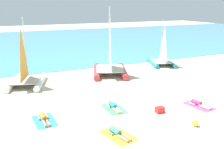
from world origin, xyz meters
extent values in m
plane|color=beige|center=(0.00, 10.00, 0.00)|extent=(120.00, 120.00, 0.00)
cube|color=#4C9EB7|center=(0.00, 32.49, 0.03)|extent=(120.00, 40.00, 0.05)
cylinder|color=teal|center=(7.18, 11.10, 0.20)|extent=(1.52, 3.53, 0.41)
cylinder|color=teal|center=(8.96, 10.51, 0.20)|extent=(1.52, 3.53, 0.41)
cube|color=silver|center=(8.01, 10.64, 0.43)|extent=(2.50, 2.77, 0.05)
cylinder|color=silver|center=(8.17, 11.13, 2.54)|extent=(0.09, 0.09, 4.26)
pyramid|color=white|center=(7.91, 10.33, 2.41)|extent=(0.64, 1.80, 3.58)
cylinder|color=white|center=(-6.60, 9.84, 0.23)|extent=(1.69, 3.96, 0.46)
cylinder|color=white|center=(-4.60, 9.18, 0.23)|extent=(1.69, 3.96, 0.46)
cube|color=silver|center=(-5.66, 9.33, 0.49)|extent=(2.80, 3.10, 0.06)
cylinder|color=silver|center=(-5.48, 9.87, 2.85)|extent=(0.10, 0.10, 4.78)
pyramid|color=orange|center=(-5.77, 8.97, 2.71)|extent=(0.71, 2.02, 4.02)
cylinder|color=#CC3838|center=(0.56, 10.22, 0.26)|extent=(2.14, 4.49, 0.53)
cylinder|color=#CC3838|center=(2.81, 9.35, 0.26)|extent=(2.14, 4.49, 0.53)
cube|color=silver|center=(1.60, 9.58, 0.56)|extent=(3.30, 3.61, 0.07)
cylinder|color=silver|center=(1.84, 10.19, 3.27)|extent=(0.11, 0.11, 5.48)
pyramid|color=#EAEA99|center=(1.45, 9.18, 3.10)|extent=(0.92, 2.28, 4.60)
cube|color=#338CD8|center=(-5.50, 2.45, 0.01)|extent=(1.18, 1.95, 0.01)
cylinder|color=orange|center=(-5.51, 2.65, 0.16)|extent=(0.33, 0.63, 0.30)
sphere|color=tan|center=(-5.53, 3.06, 0.16)|extent=(0.22, 0.22, 0.22)
cylinder|color=tan|center=(-5.57, 2.00, 0.08)|extent=(0.17, 0.79, 0.14)
cylinder|color=tan|center=(-5.39, 2.00, 0.08)|extent=(0.17, 0.79, 0.14)
cylinder|color=tan|center=(-5.73, 2.79, 0.07)|extent=(0.12, 0.45, 0.10)
cylinder|color=tan|center=(-5.30, 2.81, 0.07)|extent=(0.12, 0.45, 0.10)
cube|color=yellow|center=(-2.53, -0.64, 0.01)|extent=(1.54, 2.11, 0.01)
cylinder|color=#3FB28C|center=(-2.58, -0.45, 0.16)|extent=(0.44, 0.68, 0.30)
sphere|color=tan|center=(-2.68, -0.05, 0.16)|extent=(0.22, 0.22, 0.22)
cylinder|color=tan|center=(-2.50, -1.10, 0.08)|extent=(0.33, 0.79, 0.14)
cylinder|color=tan|center=(-2.33, -1.05, 0.08)|extent=(0.33, 0.79, 0.14)
cylinder|color=tan|center=(-2.83, -0.35, 0.07)|extent=(0.21, 0.46, 0.10)
cylinder|color=tan|center=(-2.40, -0.24, 0.07)|extent=(0.21, 0.46, 0.10)
cube|color=#4CB266|center=(-1.33, 2.39, 0.01)|extent=(1.11, 1.91, 0.01)
cylinder|color=#268CCC|center=(-1.33, 2.59, 0.16)|extent=(0.30, 0.62, 0.30)
sphere|color=#D8AD84|center=(-1.33, 2.99, 0.16)|extent=(0.22, 0.22, 0.22)
cylinder|color=#D8AD84|center=(-1.42, 1.94, 0.08)|extent=(0.14, 0.78, 0.14)
cylinder|color=#D8AD84|center=(-1.24, 1.94, 0.08)|extent=(0.14, 0.78, 0.14)
cylinder|color=#D8AD84|center=(-1.55, 2.74, 0.07)|extent=(0.10, 0.45, 0.10)
cylinder|color=#D8AD84|center=(-1.11, 2.74, 0.07)|extent=(0.10, 0.45, 0.10)
cube|color=#D84C99|center=(3.73, 0.60, 0.01)|extent=(1.38, 2.05, 0.01)
cylinder|color=#D83372|center=(3.69, 0.80, 0.16)|extent=(0.39, 0.66, 0.30)
sphere|color=#D8AD84|center=(3.63, 1.20, 0.16)|extent=(0.22, 0.22, 0.22)
cylinder|color=#D8AD84|center=(3.71, 0.14, 0.08)|extent=(0.26, 0.79, 0.14)
cylinder|color=#D8AD84|center=(3.89, 0.17, 0.08)|extent=(0.26, 0.79, 0.14)
cylinder|color=#D8AD84|center=(3.45, 0.92, 0.07)|extent=(0.17, 0.46, 0.10)
cylinder|color=#D8AD84|center=(3.89, 0.99, 0.07)|extent=(0.17, 0.46, 0.10)
sphere|color=yellow|center=(1.56, -1.44, 0.18)|extent=(0.35, 0.35, 0.35)
cube|color=red|center=(0.87, 0.76, 0.18)|extent=(0.50, 0.36, 0.36)
camera|label=1|loc=(-7.34, -10.51, 6.15)|focal=40.35mm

